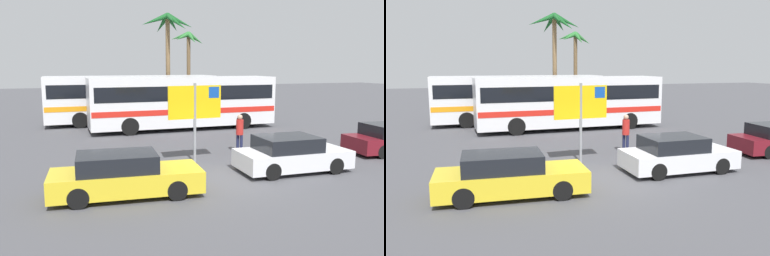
# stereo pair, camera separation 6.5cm
# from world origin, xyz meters

# --- Properties ---
(ground) EXTENTS (120.00, 120.00, 0.00)m
(ground) POSITION_xyz_m (0.00, 0.00, 0.00)
(ground) COLOR #4C4C51
(bus_front_coach) EXTENTS (11.25, 2.64, 3.17)m
(bus_front_coach) POSITION_xyz_m (1.92, 10.84, 1.78)
(bus_front_coach) COLOR white
(bus_front_coach) RESTS_ON ground
(bus_rear_coach) EXTENTS (11.25, 2.64, 3.17)m
(bus_rear_coach) POSITION_xyz_m (-0.57, 14.39, 1.78)
(bus_rear_coach) COLOR white
(bus_rear_coach) RESTS_ON ground
(ferry_sign) EXTENTS (2.20, 0.14, 3.20)m
(ferry_sign) POSITION_xyz_m (-0.16, 2.57, 2.33)
(ferry_sign) COLOR gray
(ferry_sign) RESTS_ON ground
(car_white) EXTENTS (4.14, 1.94, 1.32)m
(car_white) POSITION_xyz_m (2.74, 0.29, 0.64)
(car_white) COLOR silver
(car_white) RESTS_ON ground
(car_yellow) EXTENTS (4.57, 2.01, 1.32)m
(car_yellow) POSITION_xyz_m (-3.53, -0.51, 0.64)
(car_yellow) COLOR yellow
(car_yellow) RESTS_ON ground
(pedestrian_crossing_lot) EXTENTS (0.32, 0.32, 1.74)m
(pedestrian_crossing_lot) POSITION_xyz_m (2.26, 3.60, 1.03)
(pedestrian_crossing_lot) COLOR #1E2347
(pedestrian_crossing_lot) RESTS_ON ground
(palm_tree_seaside) EXTENTS (3.83, 3.90, 7.64)m
(palm_tree_seaside) POSITION_xyz_m (2.52, 16.33, 6.30)
(palm_tree_seaside) COLOR brown
(palm_tree_seaside) RESTS_ON ground
(palm_tree_inland) EXTENTS (2.94, 2.99, 6.71)m
(palm_tree_inland) POSITION_xyz_m (5.39, 20.35, 5.27)
(palm_tree_inland) COLOR brown
(palm_tree_inland) RESTS_ON ground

